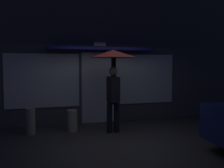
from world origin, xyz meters
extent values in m
plane|color=#38353A|center=(0.00, 0.00, 0.00)|extent=(18.00, 18.00, 0.00)
cube|color=#4C4C56|center=(0.00, 2.35, 2.06)|extent=(10.51, 0.30, 4.11)
cube|color=white|center=(0.00, 2.18, 1.10)|extent=(1.10, 0.04, 2.20)
cube|color=white|center=(-1.72, 2.18, 1.35)|extent=(2.16, 0.04, 1.60)
cube|color=white|center=(1.48, 2.18, 1.35)|extent=(2.16, 0.04, 1.60)
cube|color=white|center=(0.00, 2.10, 2.45)|extent=(0.36, 0.16, 0.12)
cube|color=navy|center=(0.00, 1.85, 2.30)|extent=(3.20, 0.70, 0.08)
cylinder|color=black|center=(-0.04, 0.85, 0.42)|extent=(0.15, 0.15, 0.83)
cylinder|color=black|center=(0.16, 0.85, 0.42)|extent=(0.15, 0.15, 0.83)
cube|color=black|center=(0.06, 0.85, 1.17)|extent=(0.25, 0.46, 0.67)
cube|color=silver|center=(0.19, 0.85, 1.17)|extent=(0.02, 0.14, 0.54)
cube|color=#721966|center=(0.19, 0.85, 1.15)|extent=(0.02, 0.05, 0.43)
sphere|color=gray|center=(0.06, 0.85, 1.65)|extent=(0.23, 0.23, 0.23)
cylinder|color=slate|center=(0.06, 0.85, 1.71)|extent=(0.02, 0.02, 1.02)
cone|color=#4C0C0C|center=(0.06, 0.85, 2.12)|extent=(1.27, 1.27, 0.20)
cylinder|color=#B2A899|center=(-0.99, 1.23, 0.30)|extent=(0.28, 0.28, 0.60)
cylinder|color=#9E998E|center=(-2.07, 1.25, 0.35)|extent=(0.24, 0.24, 0.69)
camera|label=1|loc=(-2.00, -5.98, 1.85)|focal=43.00mm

